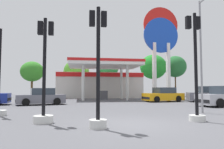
% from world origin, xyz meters
% --- Properties ---
extents(ground_plane, '(90.00, 90.00, 0.00)m').
position_xyz_m(ground_plane, '(0.00, 0.00, 0.00)').
color(ground_plane, '#56565B').
rests_on(ground_plane, ground).
extents(gas_station, '(12.53, 12.54, 4.77)m').
position_xyz_m(gas_station, '(0.98, 23.69, 2.18)').
color(gas_station, beige).
rests_on(gas_station, ground).
extents(station_pole_sign, '(4.77, 0.56, 12.38)m').
position_xyz_m(station_pole_sign, '(8.73, 18.48, 7.92)').
color(station_pole_sign, white).
rests_on(station_pole_sign, ground).
extents(car_0, '(4.31, 2.72, 1.44)m').
position_xyz_m(car_0, '(-5.37, 10.92, 0.65)').
color(car_0, black).
rests_on(car_0, ground).
extents(car_1, '(4.46, 2.50, 1.51)m').
position_xyz_m(car_1, '(6.75, 13.19, 0.68)').
color(car_1, black).
rests_on(car_1, ground).
extents(car_3, '(4.90, 3.14, 1.63)m').
position_xyz_m(car_3, '(11.43, 12.04, 0.74)').
color(car_3, black).
rests_on(car_3, ground).
extents(traffic_signal_0, '(0.69, 0.70, 4.77)m').
position_xyz_m(traffic_signal_0, '(2.92, 0.30, 1.92)').
color(traffic_signal_0, silver).
rests_on(traffic_signal_0, ground).
extents(traffic_signal_2, '(0.65, 0.67, 4.40)m').
position_xyz_m(traffic_signal_2, '(-1.47, -0.69, 1.78)').
color(traffic_signal_2, silver).
rests_on(traffic_signal_2, ground).
extents(traffic_signal_3, '(0.80, 0.80, 4.36)m').
position_xyz_m(traffic_signal_3, '(-3.57, 0.78, 1.41)').
color(traffic_signal_3, silver).
rests_on(traffic_signal_3, ground).
extents(tree_1, '(3.70, 3.70, 5.78)m').
position_xyz_m(tree_1, '(-9.64, 27.75, 4.13)').
color(tree_1, brown).
rests_on(tree_1, ground).
extents(tree_2, '(4.19, 4.19, 6.18)m').
position_xyz_m(tree_2, '(-2.54, 27.33, 4.15)').
color(tree_2, brown).
rests_on(tree_2, ground).
extents(tree_3, '(3.67, 3.67, 6.72)m').
position_xyz_m(tree_3, '(2.99, 28.62, 5.04)').
color(tree_3, brown).
rests_on(tree_3, ground).
extents(tree_4, '(4.68, 4.68, 7.42)m').
position_xyz_m(tree_4, '(11.05, 27.93, 5.22)').
color(tree_4, brown).
rests_on(tree_4, ground).
extents(tree_5, '(4.02, 4.02, 7.32)m').
position_xyz_m(tree_5, '(15.28, 28.04, 5.37)').
color(tree_5, brown).
rests_on(tree_5, ground).
extents(corner_streetlamp, '(0.24, 1.48, 6.59)m').
position_xyz_m(corner_streetlamp, '(4.88, 2.78, 3.99)').
color(corner_streetlamp, gray).
rests_on(corner_streetlamp, ground).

